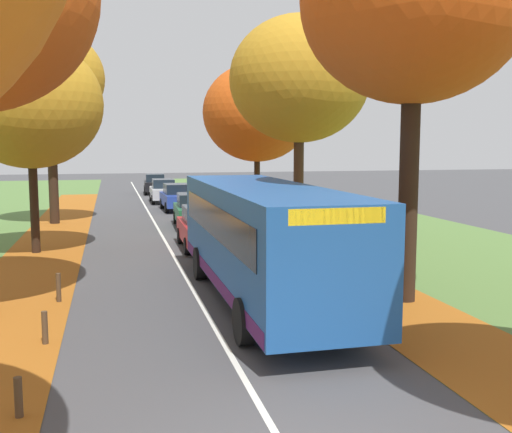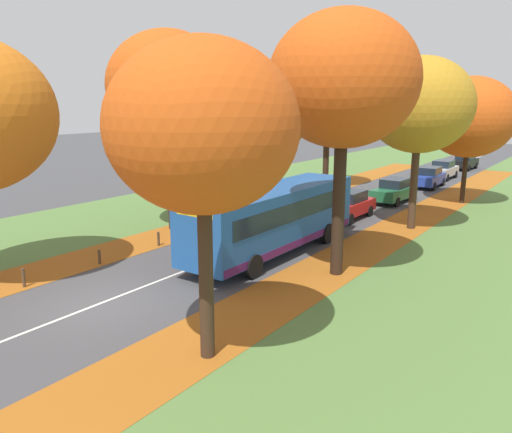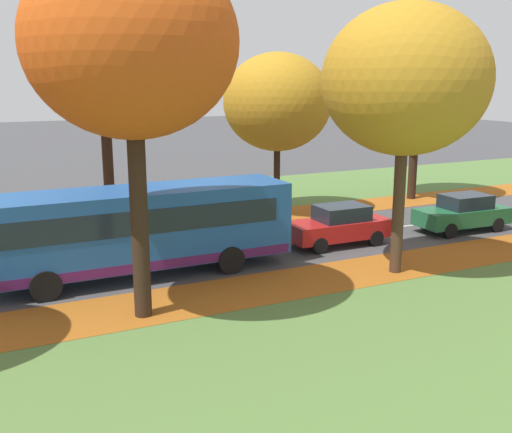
{
  "view_description": "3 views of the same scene",
  "coord_description": "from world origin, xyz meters",
  "px_view_note": "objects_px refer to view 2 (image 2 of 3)",
  "views": [
    {
      "loc": [
        -2.13,
        -6.11,
        4.0
      ],
      "look_at": [
        1.88,
        10.42,
        1.95
      ],
      "focal_mm": 42.0,
      "sensor_mm": 36.0,
      "label": 1
    },
    {
      "loc": [
        13.58,
        -9.61,
        6.72
      ],
      "look_at": [
        0.22,
        8.99,
        1.42
      ],
      "focal_mm": 35.0,
      "sensor_mm": 36.0,
      "label": 2
    },
    {
      "loc": [
        20.9,
        3.54,
        6.57
      ],
      "look_at": [
        0.7,
        13.31,
        1.39
      ],
      "focal_mm": 42.0,
      "sensor_mm": 36.0,
      "label": 3
    }
  ],
  "objects_px": {
    "tree_right_nearest": "(202,128)",
    "bollard_third": "(158,239)",
    "tree_left_mid": "(265,121)",
    "bollard_fourth": "(205,224)",
    "car_blue_third_in_line": "(429,177)",
    "car_green_following": "(394,191)",
    "bollard_second": "(99,257)",
    "bollard_nearest": "(24,278)",
    "tree_right_mid": "(419,105)",
    "tree_right_near": "(343,81)",
    "tree_right_far": "(470,117)",
    "bus": "(274,216)",
    "tree_left_near": "(168,86)",
    "tree_left_far": "(328,94)",
    "car_black_trailing": "(465,161)",
    "car_silver_fourth_in_line": "(443,170)",
    "car_red_lead": "(348,205)"
  },
  "relations": [
    {
      "from": "car_green_following",
      "to": "tree_left_mid",
      "type": "bearing_deg",
      "value": -139.2
    },
    {
      "from": "tree_left_mid",
      "to": "bollard_fourth",
      "type": "xyz_separation_m",
      "value": [
        1.4,
        -7.59,
        -5.09
      ]
    },
    {
      "from": "tree_right_mid",
      "to": "bus",
      "type": "relative_size",
      "value": 0.86
    },
    {
      "from": "tree_right_near",
      "to": "bollard_third",
      "type": "relative_size",
      "value": 14.66
    },
    {
      "from": "tree_right_near",
      "to": "tree_right_far",
      "type": "xyz_separation_m",
      "value": [
        0.43,
        17.83,
        -1.75
      ]
    },
    {
      "from": "tree_left_far",
      "to": "bollard_nearest",
      "type": "height_order",
      "value": "tree_left_far"
    },
    {
      "from": "bollard_third",
      "to": "car_red_lead",
      "type": "relative_size",
      "value": 0.16
    },
    {
      "from": "car_red_lead",
      "to": "car_silver_fourth_in_line",
      "type": "bearing_deg",
      "value": 89.74
    },
    {
      "from": "car_silver_fourth_in_line",
      "to": "tree_right_far",
      "type": "bearing_deg",
      "value": -67.87
    },
    {
      "from": "tree_right_near",
      "to": "car_black_trailing",
      "type": "bearing_deg",
      "value": 96.0
    },
    {
      "from": "tree_right_nearest",
      "to": "car_red_lead",
      "type": "relative_size",
      "value": 1.96
    },
    {
      "from": "bollard_fourth",
      "to": "car_red_lead",
      "type": "height_order",
      "value": "car_red_lead"
    },
    {
      "from": "bollard_second",
      "to": "bollard_third",
      "type": "xyz_separation_m",
      "value": [
        0.03,
        3.35,
        0.03
      ]
    },
    {
      "from": "bollard_fourth",
      "to": "car_red_lead",
      "type": "bearing_deg",
      "value": 56.0
    },
    {
      "from": "bollard_nearest",
      "to": "bollard_third",
      "type": "bearing_deg",
      "value": 89.62
    },
    {
      "from": "car_blue_third_in_line",
      "to": "bollard_second",
      "type": "bearing_deg",
      "value": -100.9
    },
    {
      "from": "bollard_nearest",
      "to": "bollard_second",
      "type": "height_order",
      "value": "bollard_nearest"
    },
    {
      "from": "bollard_third",
      "to": "tree_left_near",
      "type": "bearing_deg",
      "value": 122.97
    },
    {
      "from": "tree_left_far",
      "to": "bollard_third",
      "type": "xyz_separation_m",
      "value": [
        1.46,
        -19.5,
        -6.93
      ]
    },
    {
      "from": "car_green_following",
      "to": "bollard_fourth",
      "type": "bearing_deg",
      "value": -111.52
    },
    {
      "from": "bollard_nearest",
      "to": "car_blue_third_in_line",
      "type": "distance_m",
      "value": 31.42
    },
    {
      "from": "tree_right_nearest",
      "to": "car_blue_third_in_line",
      "type": "relative_size",
      "value": 1.95
    },
    {
      "from": "tree_right_near",
      "to": "car_green_following",
      "type": "height_order",
      "value": "tree_right_near"
    },
    {
      "from": "tree_left_far",
      "to": "bus",
      "type": "bearing_deg",
      "value": -69.25
    },
    {
      "from": "tree_right_nearest",
      "to": "bus",
      "type": "xyz_separation_m",
      "value": [
        -3.78,
        8.85,
        -4.39
      ]
    },
    {
      "from": "tree_left_mid",
      "to": "tree_right_far",
      "type": "distance_m",
      "value": 13.36
    },
    {
      "from": "tree_left_mid",
      "to": "tree_left_far",
      "type": "height_order",
      "value": "tree_left_far"
    },
    {
      "from": "car_blue_third_in_line",
      "to": "car_green_following",
      "type": "bearing_deg",
      "value": -90.18
    },
    {
      "from": "bollard_third",
      "to": "bollard_fourth",
      "type": "relative_size",
      "value": 0.91
    },
    {
      "from": "tree_right_mid",
      "to": "bollard_second",
      "type": "xyz_separation_m",
      "value": [
        -8.65,
        -13.69,
        -6.2
      ]
    },
    {
      "from": "tree_right_nearest",
      "to": "bollard_third",
      "type": "distance_m",
      "value": 12.45
    },
    {
      "from": "tree_left_near",
      "to": "car_green_following",
      "type": "height_order",
      "value": "tree_left_near"
    },
    {
      "from": "tree_right_near",
      "to": "tree_right_far",
      "type": "relative_size",
      "value": 1.2
    },
    {
      "from": "bollard_second",
      "to": "car_black_trailing",
      "type": "distance_m",
      "value": 40.91
    },
    {
      "from": "tree_left_near",
      "to": "bollard_fourth",
      "type": "distance_m",
      "value": 7.33
    },
    {
      "from": "bus",
      "to": "car_red_lead",
      "type": "height_order",
      "value": "bus"
    },
    {
      "from": "bus",
      "to": "car_silver_fourth_in_line",
      "type": "xyz_separation_m",
      "value": [
        -0.17,
        27.27,
        -0.89
      ]
    },
    {
      "from": "tree_left_far",
      "to": "tree_right_mid",
      "type": "relative_size",
      "value": 1.08
    },
    {
      "from": "tree_left_near",
      "to": "car_silver_fourth_in_line",
      "type": "bearing_deg",
      "value": 75.89
    },
    {
      "from": "bollard_second",
      "to": "car_silver_fourth_in_line",
      "type": "bearing_deg",
      "value": 81.46
    },
    {
      "from": "bollard_nearest",
      "to": "car_black_trailing",
      "type": "height_order",
      "value": "car_black_trailing"
    },
    {
      "from": "bollard_second",
      "to": "car_blue_third_in_line",
      "type": "relative_size",
      "value": 0.15
    },
    {
      "from": "car_black_trailing",
      "to": "tree_right_far",
      "type": "bearing_deg",
      "value": -76.89
    },
    {
      "from": "bollard_second",
      "to": "tree_right_near",
      "type": "bearing_deg",
      "value": 28.54
    },
    {
      "from": "tree_left_near",
      "to": "bollard_fourth",
      "type": "height_order",
      "value": "tree_left_near"
    },
    {
      "from": "bollard_second",
      "to": "car_blue_third_in_line",
      "type": "xyz_separation_m",
      "value": [
        5.32,
        27.61,
        0.5
      ]
    },
    {
      "from": "tree_left_far",
      "to": "car_green_following",
      "type": "bearing_deg",
      "value": -22.74
    },
    {
      "from": "bollard_nearest",
      "to": "car_green_following",
      "type": "height_order",
      "value": "car_green_following"
    },
    {
      "from": "bollard_third",
      "to": "bus",
      "type": "xyz_separation_m",
      "value": [
        5.08,
        2.24,
        1.36
      ]
    },
    {
      "from": "tree_right_near",
      "to": "bus",
      "type": "bearing_deg",
      "value": 166.45
    }
  ]
}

